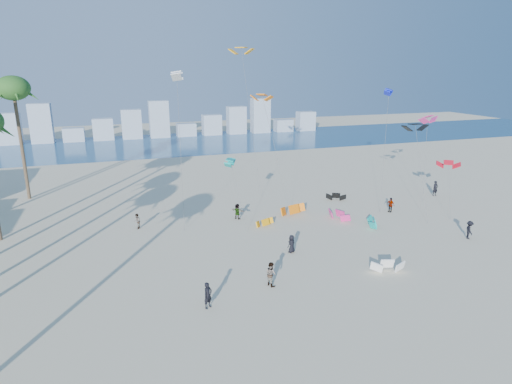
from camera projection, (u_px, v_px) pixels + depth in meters
name	position (u px, v px, depth m)	size (l,w,h in m)	color
ground	(293.00, 339.00, 25.76)	(220.00, 220.00, 0.00)	beige
ocean	(159.00, 144.00, 91.38)	(220.00, 220.00, 0.00)	navy
kitesurfer_near	(208.00, 295.00, 28.88)	(0.67, 0.44, 1.85)	black
kitesurfer_mid	(271.00, 274.00, 31.90)	(0.90, 0.70, 1.85)	gray
kitesurfers_far	(332.00, 216.00, 44.55)	(37.19, 13.76, 1.92)	black
grounded_kites	(329.00, 219.00, 44.77)	(14.06, 20.36, 1.07)	#FFA30D
flying_kites	(310.00, 98.00, 48.47)	(32.59, 21.06, 18.53)	#0EA99F
distant_skyline	(148.00, 124.00, 99.28)	(85.00, 3.00, 8.40)	#9EADBF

